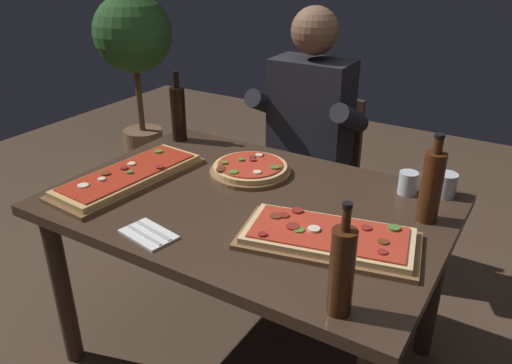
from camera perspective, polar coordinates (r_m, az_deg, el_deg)
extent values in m
plane|color=#4C3828|center=(2.28, -0.69, -18.72)|extent=(6.40, 6.40, 0.00)
cube|color=#3D2B1E|center=(1.85, -0.81, -2.53)|extent=(1.40, 0.96, 0.04)
cylinder|color=#3D2B1E|center=(2.17, -21.02, -11.23)|extent=(0.07, 0.07, 0.70)
cylinder|color=#3D2B1E|center=(2.63, -7.58, -2.78)|extent=(0.07, 0.07, 0.70)
cylinder|color=#3D2B1E|center=(2.18, 19.40, -10.77)|extent=(0.07, 0.07, 0.70)
cube|color=brown|center=(1.59, 8.14, -6.60)|extent=(0.60, 0.38, 0.02)
cube|color=#E5C184|center=(1.58, 8.18, -6.05)|extent=(0.55, 0.34, 0.02)
cube|color=red|center=(1.58, 8.21, -5.65)|extent=(0.51, 0.31, 0.01)
cylinder|color=maroon|center=(1.58, 4.17, -5.03)|extent=(0.04, 0.04, 0.01)
cylinder|color=maroon|center=(1.61, 12.34, -5.07)|extent=(0.03, 0.03, 0.01)
cylinder|color=maroon|center=(1.67, 4.66, -3.23)|extent=(0.04, 0.04, 0.01)
cylinder|color=beige|center=(1.58, 6.55, -5.30)|extent=(0.04, 0.04, 0.01)
cylinder|color=maroon|center=(1.65, 3.13, -3.76)|extent=(0.04, 0.04, 0.01)
cylinder|color=#4C7F2D|center=(1.57, 4.81, -5.39)|extent=(0.04, 0.04, 0.00)
cylinder|color=brown|center=(1.64, 2.26, -3.84)|extent=(0.04, 0.04, 0.00)
cylinder|color=brown|center=(1.55, 14.17, -6.54)|extent=(0.03, 0.03, 0.00)
cylinder|color=#4C7F2D|center=(1.63, 15.27, -5.07)|extent=(0.04, 0.04, 0.01)
cylinder|color=maroon|center=(1.51, 14.08, -7.67)|extent=(0.03, 0.03, 0.00)
cylinder|color=maroon|center=(1.54, 0.73, -5.90)|extent=(0.03, 0.03, 0.01)
cube|color=brown|center=(2.04, -14.10, 0.36)|extent=(0.30, 0.64, 0.02)
cube|color=tan|center=(2.03, -14.15, 0.82)|extent=(0.27, 0.60, 0.02)
cube|color=#B72D19|center=(2.02, -14.19, 1.15)|extent=(0.24, 0.55, 0.01)
cylinder|color=#4C7F2D|center=(2.18, -10.95, 3.41)|extent=(0.04, 0.04, 0.01)
cylinder|color=maroon|center=(2.04, -14.66, 1.53)|extent=(0.03, 0.03, 0.01)
cylinder|color=beige|center=(1.97, -17.02, 0.30)|extent=(0.03, 0.03, 0.01)
cylinder|color=maroon|center=(2.02, -10.80, 1.67)|extent=(0.03, 0.03, 0.01)
cylinder|color=#4C7F2D|center=(2.00, -14.05, 1.09)|extent=(0.02, 0.02, 0.01)
cylinder|color=beige|center=(2.08, -13.87, 2.01)|extent=(0.03, 0.03, 0.01)
cylinder|color=brown|center=(2.01, -16.60, 0.92)|extent=(0.04, 0.04, 0.01)
cylinder|color=beige|center=(1.94, -18.92, -0.37)|extent=(0.04, 0.04, 0.00)
cylinder|color=brown|center=(2.04, -0.65, 1.19)|extent=(0.33, 0.33, 0.02)
cylinder|color=#DBB270|center=(2.03, -0.65, 1.65)|extent=(0.30, 0.30, 0.02)
cylinder|color=red|center=(2.02, -0.65, 1.99)|extent=(0.26, 0.26, 0.01)
cylinder|color=#4C7F2D|center=(1.95, -2.58, 1.15)|extent=(0.04, 0.04, 0.00)
cylinder|color=brown|center=(1.97, -4.03, 1.42)|extent=(0.03, 0.03, 0.00)
cylinder|color=beige|center=(1.95, 0.14, 1.14)|extent=(0.03, 0.03, 0.00)
cylinder|color=brown|center=(1.99, -3.96, 1.66)|extent=(0.03, 0.03, 0.00)
cylinder|color=maroon|center=(2.05, -0.37, 2.52)|extent=(0.03, 0.03, 0.01)
cylinder|color=#4C7F2D|center=(2.03, -3.60, 2.19)|extent=(0.03, 0.03, 0.01)
cylinder|color=#4C7F2D|center=(2.05, -1.67, 2.54)|extent=(0.03, 0.03, 0.01)
cylinder|color=maroon|center=(2.11, 0.47, 3.13)|extent=(0.03, 0.03, 0.01)
cylinder|color=beige|center=(2.10, 0.35, 3.04)|extent=(0.03, 0.03, 0.01)
cylinder|color=#4C7F2D|center=(1.99, 2.15, 1.68)|extent=(0.04, 0.04, 0.01)
cylinder|color=brown|center=(2.08, -0.40, 2.86)|extent=(0.03, 0.03, 0.00)
cylinder|color=#47230F|center=(1.75, 19.15, -0.58)|extent=(0.07, 0.07, 0.24)
cylinder|color=#47230F|center=(1.69, 19.87, 3.90)|extent=(0.03, 0.03, 0.05)
cylinder|color=black|center=(1.68, 20.03, 4.91)|extent=(0.03, 0.03, 0.01)
cylinder|color=#47230F|center=(1.27, 9.63, -10.02)|extent=(0.06, 0.06, 0.24)
cylinder|color=#47230F|center=(1.19, 10.15, -4.15)|extent=(0.02, 0.02, 0.06)
cylinder|color=black|center=(1.17, 10.29, -2.61)|extent=(0.02, 0.02, 0.01)
cylinder|color=black|center=(2.38, -8.75, 7.55)|extent=(0.07, 0.07, 0.25)
cylinder|color=black|center=(2.33, -9.01, 11.23)|extent=(0.03, 0.03, 0.07)
cylinder|color=black|center=(2.33, -9.08, 12.15)|extent=(0.03, 0.03, 0.01)
cylinder|color=silver|center=(1.94, 16.77, -0.10)|extent=(0.07, 0.07, 0.09)
cylinder|color=silver|center=(1.97, 20.60, -0.29)|extent=(0.08, 0.08, 0.09)
cylinder|color=silver|center=(1.98, 20.49, -0.94)|extent=(0.07, 0.07, 0.04)
cube|color=white|center=(1.66, -12.02, -5.78)|extent=(0.20, 0.14, 0.01)
cube|color=silver|center=(1.64, -12.54, -5.85)|extent=(0.17, 0.04, 0.00)
cube|color=silver|center=(1.66, -11.54, -5.39)|extent=(0.17, 0.05, 0.00)
cube|color=#3D2B1E|center=(2.65, 5.80, -0.54)|extent=(0.44, 0.44, 0.04)
cube|color=#3D2B1E|center=(2.72, 7.88, 5.40)|extent=(0.40, 0.04, 0.42)
cylinder|color=#3D2B1E|center=(2.68, 0.14, -5.45)|extent=(0.04, 0.04, 0.41)
cylinder|color=#3D2B1E|center=(2.54, 7.55, -7.72)|extent=(0.04, 0.04, 0.41)
cylinder|color=#3D2B1E|center=(2.97, 3.95, -2.21)|extent=(0.04, 0.04, 0.41)
cylinder|color=#3D2B1E|center=(2.84, 10.75, -4.04)|extent=(0.04, 0.04, 0.41)
cylinder|color=#23232D|center=(2.64, 1.92, -5.51)|extent=(0.11, 0.11, 0.45)
cylinder|color=#23232D|center=(2.57, 5.83, -6.69)|extent=(0.11, 0.11, 0.45)
cube|color=#23232D|center=(2.53, 4.88, 0.23)|extent=(0.34, 0.40, 0.12)
cube|color=#232328|center=(2.50, 6.21, 7.73)|extent=(0.38, 0.22, 0.52)
sphere|color=brown|center=(2.41, 6.66, 16.60)|extent=(0.22, 0.22, 0.22)
cylinder|color=#232328|center=(2.54, 1.22, 8.83)|extent=(0.09, 0.31, 0.21)
cylinder|color=#232328|center=(2.36, 10.54, 7.07)|extent=(0.09, 0.31, 0.21)
cylinder|color=#846042|center=(4.02, -12.48, 3.87)|extent=(0.30, 0.30, 0.28)
cylinder|color=brown|center=(3.90, -13.03, 9.20)|extent=(0.04, 0.04, 0.50)
sphere|color=#285623|center=(3.80, -13.75, 15.99)|extent=(0.55, 0.55, 0.55)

